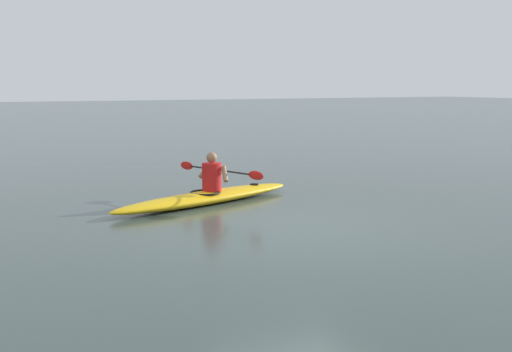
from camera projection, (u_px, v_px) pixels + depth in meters
ground_plane at (298, 232)px, 10.06m from camera, size 160.00×160.00×0.00m
kayak at (207, 197)px, 12.44m from camera, size 4.42×2.02×0.25m
kayaker at (213, 174)px, 12.49m from camera, size 0.80×2.34×0.76m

